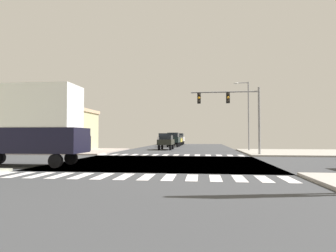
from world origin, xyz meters
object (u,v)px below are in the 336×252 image
pickup_farside_1 (164,138)px  suv_middle_3 (173,138)px  box_truck_outer_1 (29,123)px  sedan_nearside_1 (166,141)px  sedan_inner_3 (177,140)px  bank_building (32,130)px  traffic_signal_mast (232,105)px  street_lamp (246,110)px  suv_trailing_2 (179,138)px

pickup_farside_1 → suv_middle_3: size_ratio=1.11×
pickup_farside_1 → box_truck_outer_1: box_truck_outer_1 is taller
sedan_nearside_1 → sedan_inner_3: size_ratio=1.00×
bank_building → box_truck_outer_1: (10.71, -17.38, -0.04)m
pickup_farside_1 → sedan_nearside_1: bearing=98.3°
traffic_signal_mast → suv_middle_3: 21.72m
bank_building → pickup_farside_1: (13.42, 24.40, -1.31)m
street_lamp → sedan_inner_3: (-9.89, 19.31, -3.76)m
pickup_farside_1 → street_lamp: bearing=118.7°
traffic_signal_mast → sedan_inner_3: size_ratio=1.48×
traffic_signal_mast → suv_trailing_2: traffic_signal_mast is taller
bank_building → street_lamp: bearing=1.8°
suv_trailing_2 → pickup_farside_1: bearing=27.1°
street_lamp → sedan_inner_3: street_lamp is taller
sedan_nearside_1 → suv_middle_3: size_ratio=0.93×
box_truck_outer_1 → traffic_signal_mast: bearing=-50.4°
pickup_farside_1 → sedan_inner_3: size_ratio=1.19×
bank_building → sedan_inner_3: (16.42, 20.16, -1.48)m
traffic_signal_mast → suv_middle_3: size_ratio=1.38×
street_lamp → box_truck_outer_1: 24.10m
box_truck_outer_1 → sedan_inner_3: (5.71, 37.53, -1.45)m
box_truck_outer_1 → suv_middle_3: bearing=-10.4°
bank_building → pickup_farside_1: size_ratio=3.09×
sedan_nearside_1 → suv_middle_3: (0.00, 9.84, 0.28)m
pickup_farside_1 → sedan_inner_3: pickup_farside_1 is taller
sedan_inner_3 → traffic_signal_mast: bearing=105.6°
sedan_nearside_1 → pickup_farside_1: size_ratio=0.84×
suv_trailing_2 → street_lamp: bearing=111.5°
street_lamp → sedan_nearside_1: (-9.89, 2.97, -3.76)m
traffic_signal_mast → bank_building: 24.83m
pickup_farside_1 → box_truck_outer_1: size_ratio=0.71×
pickup_farside_1 → sedan_inner_3: bearing=125.3°
sedan_nearside_1 → suv_middle_3: 9.84m
sedan_nearside_1 → sedan_inner_3: 16.34m
sedan_nearside_1 → suv_middle_3: bearing=-90.0°
sedan_inner_3 → box_truck_outer_1: bearing=81.3°
bank_building → sedan_nearside_1: bearing=13.1°
traffic_signal_mast → box_truck_outer_1: 17.22m
bank_building → suv_trailing_2: bank_building is taller
suv_middle_3 → sedan_inner_3: bearing=-90.0°
suv_trailing_2 → box_truck_outer_1: (-5.71, -43.31, 1.17)m
pickup_farside_1 → suv_middle_3: (3.00, -10.74, 0.10)m
suv_middle_3 → bank_building: bearing=39.7°
traffic_signal_mast → pickup_farside_1: 32.78m
pickup_farside_1 → suv_middle_3: bearing=105.6°
traffic_signal_mast → sedan_inner_3: traffic_signal_mast is taller
traffic_signal_mast → suv_middle_3: bearing=110.3°
traffic_signal_mast → pickup_farside_1: bearing=108.7°
bank_building → suv_middle_3: size_ratio=3.43×
suv_trailing_2 → bank_building: bearing=57.7°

